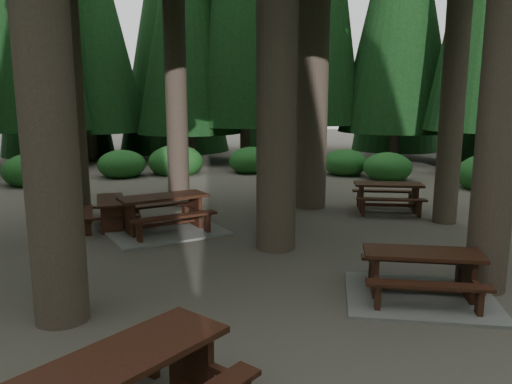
{
  "coord_description": "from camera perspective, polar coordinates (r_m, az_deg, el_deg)",
  "views": [
    {
      "loc": [
        -0.68,
        -10.09,
        3.21
      ],
      "look_at": [
        0.45,
        0.92,
        1.1
      ],
      "focal_mm": 35.0,
      "sensor_mm": 36.0,
      "label": 1
    }
  ],
  "objects": [
    {
      "name": "picnic_table_e",
      "position": [
        5.17,
        -14.41,
        -20.17
      ],
      "size": [
        2.57,
        2.57,
        0.87
      ],
      "rotation": [
        0.0,
        0.0,
        0.79
      ],
      "color": "#351910",
      "rests_on": "ground"
    },
    {
      "name": "shrub_ring",
      "position": [
        11.28,
        1.4,
        -3.63
      ],
      "size": [
        23.86,
        24.64,
        1.49
      ],
      "color": "#216222",
      "rests_on": "ground"
    },
    {
      "name": "picnic_table_c",
      "position": [
        12.24,
        -10.47,
        -3.04
      ],
      "size": [
        3.3,
        3.07,
        0.89
      ],
      "rotation": [
        0.0,
        0.0,
        0.43
      ],
      "color": "gray",
      "rests_on": "ground"
    },
    {
      "name": "ground",
      "position": [
        10.61,
        -1.9,
        -6.82
      ],
      "size": [
        80.0,
        80.0,
        0.0
      ],
      "primitive_type": "plane",
      "color": "#4F4940",
      "rests_on": "ground"
    },
    {
      "name": "picnic_table_a",
      "position": [
        8.59,
        18.32,
        -9.79
      ],
      "size": [
        2.75,
        2.46,
        0.79
      ],
      "rotation": [
        0.0,
        0.0,
        -0.25
      ],
      "color": "gray",
      "rests_on": "ground"
    },
    {
      "name": "picnic_table_d",
      "position": [
        14.62,
        14.86,
        -0.09
      ],
      "size": [
        2.15,
        1.87,
        0.81
      ],
      "rotation": [
        0.0,
        0.0,
        -0.21
      ],
      "color": "#351910",
      "rests_on": "ground"
    },
    {
      "name": "picnic_table_b",
      "position": [
        12.96,
        -16.25,
        -1.82
      ],
      "size": [
        1.64,
        1.89,
        0.72
      ],
      "rotation": [
        0.0,
        0.0,
        1.78
      ],
      "color": "#351910",
      "rests_on": "ground"
    }
  ]
}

